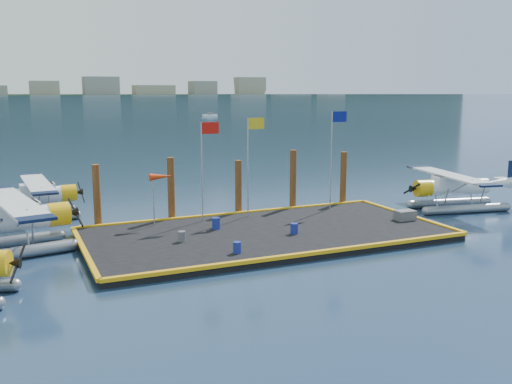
# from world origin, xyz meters

# --- Properties ---
(ground) EXTENTS (4000.00, 4000.00, 0.00)m
(ground) POSITION_xyz_m (0.00, 0.00, 0.00)
(ground) COLOR #162A44
(ground) RESTS_ON ground
(dock) EXTENTS (20.00, 10.00, 0.40)m
(dock) POSITION_xyz_m (0.00, 0.00, 0.20)
(dock) COLOR black
(dock) RESTS_ON ground
(dock_bumpers) EXTENTS (20.25, 10.25, 0.18)m
(dock_bumpers) POSITION_xyz_m (0.00, 0.00, 0.49)
(dock_bumpers) COLOR orange
(dock_bumpers) RESTS_ON dock
(far_backdrop) EXTENTS (3050.00, 2050.00, 810.00)m
(far_backdrop) POSITION_xyz_m (239.91, 1737.52, 9.45)
(far_backdrop) COLOR black
(far_backdrop) RESTS_ON ground
(seaplane_b) EXTENTS (9.49, 10.37, 3.67)m
(seaplane_b) POSITION_xyz_m (-13.45, 2.27, 1.60)
(seaplane_b) COLOR gray
(seaplane_b) RESTS_ON ground
(seaplane_c) EXTENTS (8.28, 9.13, 3.24)m
(seaplane_c) POSITION_xyz_m (-11.93, 10.17, 1.41)
(seaplane_c) COLOR gray
(seaplane_c) RESTS_ON ground
(seaplane_d) EXTENTS (8.74, 9.55, 3.38)m
(seaplane_d) POSITION_xyz_m (15.12, 1.59, 1.47)
(seaplane_d) COLOR gray
(seaplane_d) RESTS_ON ground
(drum_0) EXTENTS (0.40, 0.40, 0.56)m
(drum_0) POSITION_xyz_m (-5.03, -0.35, 0.68)
(drum_0) COLOR #545459
(drum_0) RESTS_ON dock
(drum_1) EXTENTS (0.42, 0.42, 0.60)m
(drum_1) POSITION_xyz_m (1.16, -1.25, 0.70)
(drum_1) COLOR navy
(drum_1) RESTS_ON dock
(drum_3) EXTENTS (0.40, 0.40, 0.57)m
(drum_3) POSITION_xyz_m (-3.15, -3.50, 0.68)
(drum_3) COLOR navy
(drum_3) RESTS_ON dock
(drum_5) EXTENTS (0.46, 0.46, 0.65)m
(drum_5) POSITION_xyz_m (-2.44, 1.55, 0.73)
(drum_5) COLOR navy
(drum_5) RESTS_ON dock
(crate) EXTENTS (1.19, 0.79, 0.59)m
(crate) POSITION_xyz_m (9.00, -0.94, 0.70)
(crate) COLOR #545459
(crate) RESTS_ON dock
(flagpole_red) EXTENTS (1.14, 0.08, 6.00)m
(flagpole_red) POSITION_xyz_m (-2.29, 3.80, 4.40)
(flagpole_red) COLOR #94969C
(flagpole_red) RESTS_ON dock
(flagpole_yellow) EXTENTS (1.14, 0.08, 6.20)m
(flagpole_yellow) POSITION_xyz_m (0.70, 3.80, 4.51)
(flagpole_yellow) COLOR #94969C
(flagpole_yellow) RESTS_ON dock
(flagpole_blue) EXTENTS (1.14, 0.08, 6.50)m
(flagpole_blue) POSITION_xyz_m (6.70, 3.80, 4.69)
(flagpole_blue) COLOR #94969C
(flagpole_blue) RESTS_ON dock
(windsock) EXTENTS (1.40, 0.44, 3.12)m
(windsock) POSITION_xyz_m (-5.03, 3.80, 3.23)
(windsock) COLOR #94969C
(windsock) RESTS_ON dock
(piling_0) EXTENTS (0.44, 0.44, 4.00)m
(piling_0) POSITION_xyz_m (-8.50, 5.40, 2.00)
(piling_0) COLOR #4D2B16
(piling_0) RESTS_ON ground
(piling_1) EXTENTS (0.44, 0.44, 4.20)m
(piling_1) POSITION_xyz_m (-4.00, 5.40, 2.10)
(piling_1) COLOR #4D2B16
(piling_1) RESTS_ON ground
(piling_2) EXTENTS (0.44, 0.44, 3.80)m
(piling_2) POSITION_xyz_m (0.50, 5.40, 1.90)
(piling_2) COLOR #4D2B16
(piling_2) RESTS_ON ground
(piling_3) EXTENTS (0.44, 0.44, 4.30)m
(piling_3) POSITION_xyz_m (4.50, 5.40, 2.15)
(piling_3) COLOR #4D2B16
(piling_3) RESTS_ON ground
(piling_4) EXTENTS (0.44, 0.44, 4.00)m
(piling_4) POSITION_xyz_m (8.50, 5.40, 2.00)
(piling_4) COLOR #4D2B16
(piling_4) RESTS_ON ground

